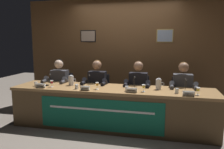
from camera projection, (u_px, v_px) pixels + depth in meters
The scene contains 29 objects.
ground_plane at pixel (112, 126), 4.25m from camera, with size 12.00×12.00×0.00m, color #70665B.
wall_back_panelled at pixel (125, 54), 5.40m from camera, with size 4.92×0.14×2.60m.
conference_table at pixel (110, 102), 4.06m from camera, with size 3.72×0.82×0.75m.
chair_far_left at pixel (63, 94), 5.04m from camera, with size 0.44×0.45×0.89m.
panelist_far_left at pixel (58, 83), 4.81m from camera, with size 0.51×0.48×1.21m.
nameplate_far_left at pixel (40, 86), 4.13m from camera, with size 0.20×0.06×0.08m.
juice_glass_far_left at pixel (52, 82), 4.21m from camera, with size 0.06×0.06×0.12m.
water_cup_far_left at pixel (36, 84), 4.27m from camera, with size 0.06×0.06×0.08m.
microphone_far_left at pixel (48, 82), 4.36m from camera, with size 0.06×0.17×0.22m.
chair_center_left at pixel (99, 96), 4.85m from camera, with size 0.44×0.45×0.89m.
panelist_center_left at pixel (96, 85), 4.62m from camera, with size 0.51×0.48×1.21m.
nameplate_center_left at pixel (85, 88), 3.91m from camera, with size 0.16×0.06×0.08m.
juice_glass_center_left at pixel (97, 84), 4.02m from camera, with size 0.06×0.06×0.12m.
water_cup_center_left at pixel (77, 87), 4.04m from camera, with size 0.06×0.06×0.08m.
microphone_center_left at pixel (88, 83), 4.22m from camera, with size 0.06×0.17×0.22m.
chair_center_right at pixel (139, 98), 4.66m from camera, with size 0.44×0.45×0.89m.
panelist_center_right at pixel (138, 87), 4.42m from camera, with size 0.51×0.48×1.21m.
nameplate_center_right at pixel (131, 90), 3.76m from camera, with size 0.19×0.06×0.08m.
juice_glass_center_right at pixel (144, 87), 3.81m from camera, with size 0.06×0.06×0.12m.
water_cup_center_right at pixel (127, 89), 3.88m from camera, with size 0.06×0.06×0.08m.
microphone_center_right at pixel (134, 85), 4.02m from camera, with size 0.06×0.17×0.22m.
chair_far_right at pixel (181, 101), 4.46m from camera, with size 0.44×0.45×0.89m.
panelist_far_right at pixel (183, 89), 4.23m from camera, with size 0.51×0.48×1.21m.
nameplate_far_right at pixel (189, 94), 3.52m from camera, with size 0.18×0.06×0.08m.
juice_glass_far_right at pixel (198, 90), 3.58m from camera, with size 0.06×0.06×0.12m.
water_cup_far_right at pixel (177, 91), 3.70m from camera, with size 0.06×0.06×0.08m.
microphone_far_right at pixel (186, 88), 3.80m from camera, with size 0.06×0.17×0.22m.
water_pitcher_left_side at pixel (71, 80), 4.37m from camera, with size 0.15×0.10×0.21m.
water_pitcher_right_side at pixel (159, 84), 4.00m from camera, with size 0.15×0.10×0.21m.
Camera 1 is at (0.93, -3.94, 1.61)m, focal length 35.92 mm.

